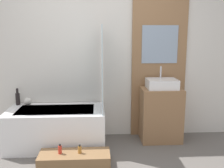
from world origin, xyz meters
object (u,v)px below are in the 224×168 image
object	(u,v)px
bathtub	(57,128)
vase_round_light	(28,101)
wooden_step_bench	(75,159)
sink	(162,84)
vase_tall_dark	(18,98)
bottle_soap_secondary	(80,149)
bottle_soap_primary	(60,149)

from	to	relation	value
bathtub	vase_round_light	xyz separation A→B (m)	(-0.45, 0.25, 0.33)
bathtub	wooden_step_bench	size ratio (longest dim) A/B	1.56
sink	vase_tall_dark	xyz separation A→B (m)	(-2.14, 0.15, -0.23)
bathtub	vase_tall_dark	size ratio (longest dim) A/B	5.45
bathtub	bottle_soap_secondary	bearing A→B (deg)	-57.71
vase_round_light	bottle_soap_secondary	size ratio (longest dim) A/B	1.05
wooden_step_bench	bathtub	bearing A→B (deg)	117.38
bottle_soap_primary	bottle_soap_secondary	world-z (taller)	bottle_soap_primary
bathtub	wooden_step_bench	world-z (taller)	bathtub
bathtub	sink	world-z (taller)	sink
bathtub	bottle_soap_primary	world-z (taller)	bathtub
vase_round_light	bottle_soap_primary	xyz separation A→B (m)	(0.58, -0.83, -0.40)
sink	bottle_soap_primary	world-z (taller)	sink
vase_round_light	vase_tall_dark	bearing A→B (deg)	170.40
bottle_soap_primary	bottle_soap_secondary	distance (m)	0.24
vase_tall_dark	wooden_step_bench	bearing A→B (deg)	-43.42
sink	bottle_soap_primary	bearing A→B (deg)	-153.55
sink	vase_tall_dark	distance (m)	2.16
wooden_step_bench	bottle_soap_primary	distance (m)	0.22
sink	bathtub	bearing A→B (deg)	-175.27
sink	wooden_step_bench	bearing A→B (deg)	-150.41
vase_round_light	wooden_step_bench	bearing A→B (deg)	-47.78
bathtub	vase_tall_dark	bearing A→B (deg)	155.39
bathtub	vase_round_light	distance (m)	0.61
sink	vase_round_light	bearing A→B (deg)	176.46
sink	bottle_soap_primary	size ratio (longest dim) A/B	3.57
bathtub	bottle_soap_primary	size ratio (longest dim) A/B	11.12
sink	bottle_soap_primary	distance (m)	1.72
bottle_soap_secondary	bottle_soap_primary	bearing A→B (deg)	180.00
vase_tall_dark	bottle_soap_primary	world-z (taller)	vase_tall_dark
bathtub	vase_round_light	bearing A→B (deg)	151.00
bathtub	bottle_soap_primary	bearing A→B (deg)	-77.93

